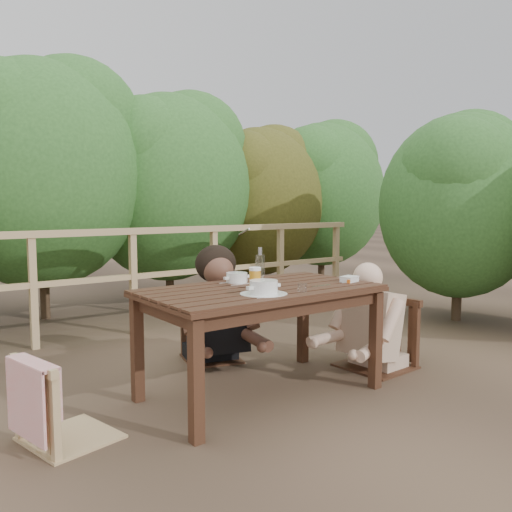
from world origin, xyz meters
TOP-DOWN VIEW (x-y plane):
  - ground at (0.00, 0.00)m, footprint 60.00×60.00m
  - table at (0.00, 0.00)m, footprint 1.49×0.84m
  - chair_left at (-1.20, 0.08)m, footprint 0.52×0.52m
  - chair_far at (0.15, 0.84)m, footprint 0.53×0.53m
  - chair_right at (1.04, -0.07)m, footprint 0.51×0.51m
  - woman at (0.15, 0.86)m, footprint 0.73×0.83m
  - diner_right at (1.07, -0.07)m, footprint 0.68×0.57m
  - railing at (0.00, 2.00)m, footprint 5.60×0.10m
  - hedge_row at (0.40, 3.20)m, footprint 6.60×1.60m
  - soup_near at (-0.13, -0.20)m, footprint 0.28×0.28m
  - soup_far at (-0.00, 0.26)m, footprint 0.24×0.24m
  - beer_glass at (-0.05, -0.01)m, footprint 0.08×0.08m
  - bottle at (0.10, 0.13)m, footprint 0.06×0.06m
  - tumbler at (0.08, -0.31)m, footprint 0.06×0.06m
  - butter_tub at (0.63, -0.18)m, footprint 0.14×0.12m

SIDE VIEW (x-z plane):
  - ground at x=0.00m, z-range 0.00..0.00m
  - table at x=0.00m, z-range 0.00..0.69m
  - chair_far at x=0.15m, z-range 0.00..0.86m
  - chair_left at x=-1.20m, z-range 0.00..0.87m
  - chair_right at x=1.04m, z-range 0.00..0.98m
  - railing at x=0.00m, z-range 0.00..1.01m
  - diner_right at x=1.07m, z-range 0.00..1.33m
  - woman at x=0.15m, z-range 0.00..1.41m
  - butter_tub at x=0.63m, z-range 0.69..0.74m
  - tumbler at x=0.08m, z-range 0.69..0.76m
  - soup_far at x=0.00m, z-range 0.69..0.77m
  - soup_near at x=-0.13m, z-range 0.69..0.78m
  - beer_glass at x=-0.05m, z-range 0.69..0.84m
  - bottle at x=0.10m, z-range 0.69..0.95m
  - hedge_row at x=0.40m, z-range 0.00..3.80m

